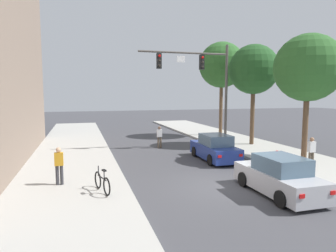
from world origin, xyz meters
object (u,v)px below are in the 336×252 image
at_px(car_following_silver, 279,177).
at_px(pedestrian_sidewalk_right_walker, 311,151).
at_px(traffic_signal_mast, 203,76).
at_px(car_lead_blue, 215,148).
at_px(bicycle_leaning, 102,182).
at_px(street_tree_third, 222,65).
at_px(pedestrian_sidewalk_left_walker, 59,164).
at_px(street_tree_second, 254,70).
at_px(pedestrian_crossing_road, 159,136).
at_px(street_tree_nearest, 308,68).
at_px(fire_hydrant, 277,157).

distance_m(car_following_silver, pedestrian_sidewalk_right_walker, 4.92).
bearing_deg(car_following_silver, pedestrian_sidewalk_right_walker, 34.41).
bearing_deg(traffic_signal_mast, car_lead_blue, -101.01).
bearing_deg(pedestrian_sidewalk_right_walker, traffic_signal_mast, 112.08).
bearing_deg(pedestrian_sidewalk_right_walker, car_following_silver, -145.59).
xyz_separation_m(bicycle_leaning, street_tree_third, (12.02, 13.86, 6.17)).
relative_size(pedestrian_sidewalk_left_walker, bicycle_leaning, 0.95).
height_order(car_lead_blue, street_tree_third, street_tree_third).
height_order(pedestrian_sidewalk_left_walker, street_tree_second, street_tree_second).
relative_size(car_following_silver, pedestrian_sidewalk_right_walker, 2.59).
bearing_deg(car_following_silver, bicycle_leaning, 164.79).
bearing_deg(pedestrian_sidewalk_left_walker, car_following_silver, -21.46).
distance_m(pedestrian_crossing_road, street_tree_third, 10.14).
distance_m(car_following_silver, pedestrian_crossing_road, 11.62).
bearing_deg(traffic_signal_mast, street_tree_nearest, -53.04).
relative_size(pedestrian_sidewalk_left_walker, pedestrian_crossing_road, 1.00).
xyz_separation_m(pedestrian_crossing_road, street_tree_nearest, (7.23, -6.76, 4.65)).
distance_m(car_lead_blue, bicycle_leaning, 8.52).
relative_size(pedestrian_sidewalk_right_walker, bicycle_leaning, 0.95).
bearing_deg(traffic_signal_mast, bicycle_leaning, -132.84).
height_order(pedestrian_crossing_road, pedestrian_sidewalk_right_walker, pedestrian_sidewalk_right_walker).
relative_size(car_following_silver, pedestrian_crossing_road, 2.59).
bearing_deg(car_lead_blue, street_tree_nearest, -20.45).
bearing_deg(traffic_signal_mast, pedestrian_crossing_road, 159.68).
height_order(traffic_signal_mast, car_following_silver, traffic_signal_mast).
bearing_deg(car_following_silver, traffic_signal_mast, 84.61).
bearing_deg(fire_hydrant, traffic_signal_mast, 108.62).
xyz_separation_m(fire_hydrant, street_tree_second, (2.13, 6.08, 5.38)).
bearing_deg(fire_hydrant, bicycle_leaning, -166.47).
height_order(car_following_silver, street_tree_second, street_tree_second).
xyz_separation_m(car_lead_blue, street_tree_second, (4.92, 3.79, 5.17)).
bearing_deg(street_tree_second, pedestrian_sidewalk_right_walker, -98.36).
xyz_separation_m(pedestrian_sidewalk_left_walker, fire_hydrant, (11.61, 0.88, -0.56)).
relative_size(car_following_silver, street_tree_third, 0.49).
distance_m(pedestrian_sidewalk_right_walker, fire_hydrant, 1.88).
distance_m(fire_hydrant, street_tree_nearest, 5.53).
height_order(traffic_signal_mast, pedestrian_crossing_road, traffic_signal_mast).
bearing_deg(car_following_silver, street_tree_second, 63.48).
xyz_separation_m(pedestrian_sidewalk_right_walker, fire_hydrant, (-1.02, 1.48, -0.56)).
height_order(car_following_silver, bicycle_leaning, car_following_silver).
distance_m(pedestrian_sidewalk_left_walker, street_tree_second, 16.15).
relative_size(traffic_signal_mast, car_following_silver, 1.77).
distance_m(pedestrian_crossing_road, street_tree_nearest, 10.94).
xyz_separation_m(bicycle_leaning, fire_hydrant, (9.91, 2.38, -0.03)).
distance_m(bicycle_leaning, street_tree_second, 15.66).
distance_m(pedestrian_sidewalk_right_walker, street_tree_third, 14.18).
bearing_deg(street_tree_nearest, fire_hydrant, -168.92).
xyz_separation_m(pedestrian_crossing_road, pedestrian_sidewalk_right_walker, (6.05, -8.67, 0.15)).
bearing_deg(street_tree_nearest, traffic_signal_mast, 126.96).
distance_m(car_following_silver, bicycle_leaning, 7.13).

